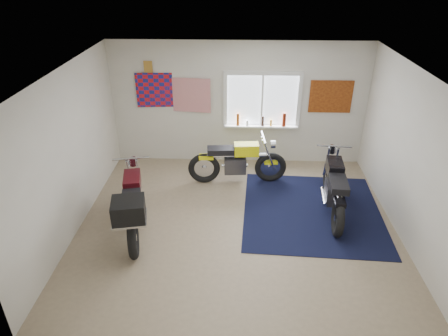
{
  "coord_description": "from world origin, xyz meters",
  "views": [
    {
      "loc": [
        -0.01,
        -5.76,
        4.22
      ],
      "look_at": [
        -0.24,
        0.4,
        0.9
      ],
      "focal_mm": 32.0,
      "sensor_mm": 36.0,
      "label": 1
    }
  ],
  "objects_px": {
    "yellow_triumph": "(237,162)",
    "maroon_tourer": "(133,205)",
    "black_chrome_bike": "(334,188)",
    "navy_rug": "(312,211)"
  },
  "relations": [
    {
      "from": "yellow_triumph",
      "to": "maroon_tourer",
      "type": "xyz_separation_m",
      "value": [
        -1.7,
        -1.83,
        0.12
      ]
    },
    {
      "from": "yellow_triumph",
      "to": "maroon_tourer",
      "type": "distance_m",
      "value": 2.51
    },
    {
      "from": "navy_rug",
      "to": "maroon_tourer",
      "type": "relative_size",
      "value": 1.2
    },
    {
      "from": "yellow_triumph",
      "to": "navy_rug",
      "type": "bearing_deg",
      "value": -40.98
    },
    {
      "from": "yellow_triumph",
      "to": "maroon_tourer",
      "type": "bearing_deg",
      "value": -136.97
    },
    {
      "from": "yellow_triumph",
      "to": "maroon_tourer",
      "type": "relative_size",
      "value": 0.94
    },
    {
      "from": "navy_rug",
      "to": "maroon_tourer",
      "type": "distance_m",
      "value": 3.25
    },
    {
      "from": "black_chrome_bike",
      "to": "maroon_tourer",
      "type": "bearing_deg",
      "value": 108.27
    },
    {
      "from": "black_chrome_bike",
      "to": "maroon_tourer",
      "type": "height_order",
      "value": "maroon_tourer"
    },
    {
      "from": "yellow_triumph",
      "to": "black_chrome_bike",
      "type": "height_order",
      "value": "black_chrome_bike"
    }
  ]
}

